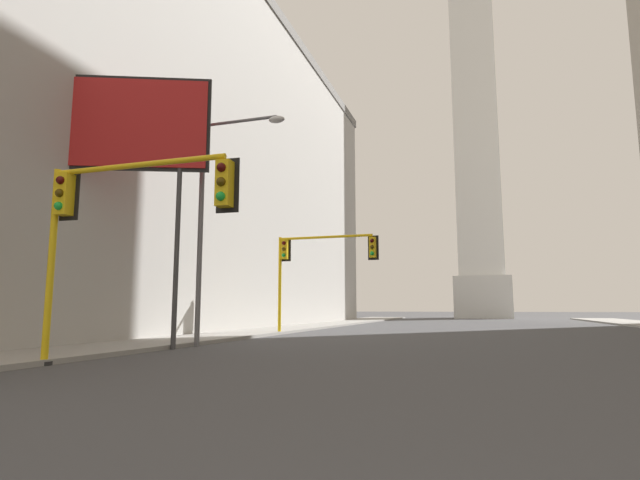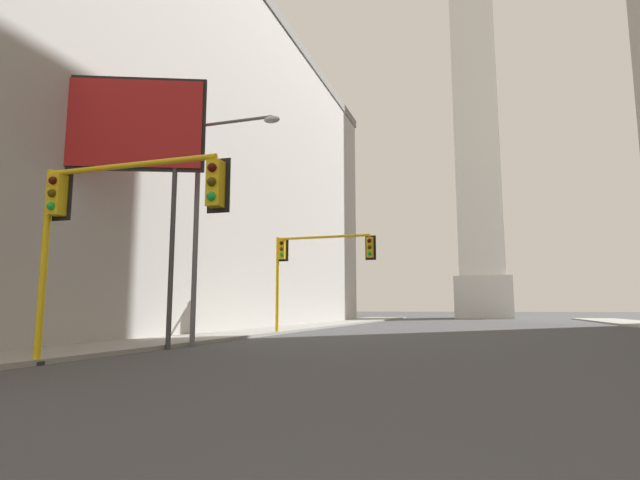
{
  "view_description": "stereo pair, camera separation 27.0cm",
  "coord_description": "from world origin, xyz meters",
  "px_view_note": "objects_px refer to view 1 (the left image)",
  "views": [
    {
      "loc": [
        -0.2,
        -0.38,
        1.44
      ],
      "look_at": [
        -17.86,
        54.48,
        9.31
      ],
      "focal_mm": 28.0,
      "sensor_mm": 36.0,
      "label": 1
    },
    {
      "loc": [
        0.05,
        -0.3,
        1.44
      ],
      "look_at": [
        -17.86,
        54.48,
        9.31
      ],
      "focal_mm": 28.0,
      "sensor_mm": 36.0,
      "label": 2
    }
  ],
  "objects_px": {
    "traffic_light_near_left": "(113,210)",
    "street_lamp": "(214,204)",
    "obelisk": "(473,69)",
    "traffic_light_mid_left": "(313,258)",
    "billboard_sign": "(121,129)"
  },
  "relations": [
    {
      "from": "traffic_light_mid_left",
      "to": "street_lamp",
      "type": "height_order",
      "value": "street_lamp"
    },
    {
      "from": "obelisk",
      "to": "traffic_light_mid_left",
      "type": "bearing_deg",
      "value": -100.3
    },
    {
      "from": "traffic_light_near_left",
      "to": "street_lamp",
      "type": "relative_size",
      "value": 0.62
    },
    {
      "from": "traffic_light_mid_left",
      "to": "street_lamp",
      "type": "distance_m",
      "value": 9.4
    },
    {
      "from": "traffic_light_mid_left",
      "to": "billboard_sign",
      "type": "distance_m",
      "value": 12.6
    },
    {
      "from": "traffic_light_mid_left",
      "to": "street_lamp",
      "type": "relative_size",
      "value": 0.66
    },
    {
      "from": "obelisk",
      "to": "street_lamp",
      "type": "bearing_deg",
      "value": -99.57
    },
    {
      "from": "traffic_light_mid_left",
      "to": "traffic_light_near_left",
      "type": "height_order",
      "value": "traffic_light_mid_left"
    },
    {
      "from": "obelisk",
      "to": "street_lamp",
      "type": "height_order",
      "value": "obelisk"
    },
    {
      "from": "obelisk",
      "to": "street_lamp",
      "type": "distance_m",
      "value": 67.7
    },
    {
      "from": "traffic_light_near_left",
      "to": "street_lamp",
      "type": "height_order",
      "value": "street_lamp"
    },
    {
      "from": "street_lamp",
      "to": "obelisk",
      "type": "bearing_deg",
      "value": 80.43
    },
    {
      "from": "traffic_light_mid_left",
      "to": "traffic_light_near_left",
      "type": "bearing_deg",
      "value": -89.9
    },
    {
      "from": "obelisk",
      "to": "traffic_light_near_left",
      "type": "height_order",
      "value": "obelisk"
    },
    {
      "from": "obelisk",
      "to": "traffic_light_near_left",
      "type": "bearing_deg",
      "value": -97.81
    }
  ]
}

